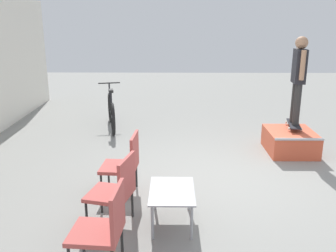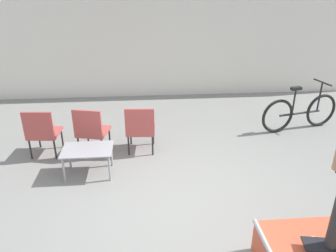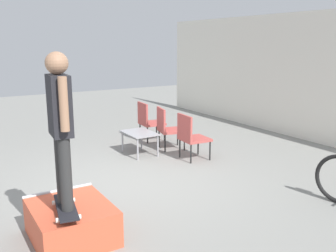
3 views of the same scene
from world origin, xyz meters
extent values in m
plane|color=gray|center=(0.00, 0.00, 0.00)|extent=(24.00, 24.00, 0.00)
cube|color=white|center=(0.00, 4.88, 1.50)|extent=(12.00, 0.06, 3.00)
cylinder|color=#B7B7BC|center=(0.78, -1.36, 0.43)|extent=(0.05, 0.88, 0.05)
cylinder|color=white|center=(1.28, -1.31, 0.48)|extent=(0.06, 0.04, 0.05)
cube|color=#9E9EA3|center=(-1.38, 0.94, 0.46)|extent=(0.81, 0.56, 0.02)
cylinder|color=#9E9EA3|center=(-1.74, 0.71, 0.22)|extent=(0.04, 0.04, 0.45)
cylinder|color=#9E9EA3|center=(-1.03, 0.71, 0.22)|extent=(0.04, 0.04, 0.45)
cylinder|color=#9E9EA3|center=(-1.74, 1.17, 0.22)|extent=(0.04, 0.04, 0.45)
cylinder|color=#9E9EA3|center=(-1.03, 1.17, 0.22)|extent=(0.04, 0.04, 0.45)
cylinder|color=black|center=(-2.02, 1.93, 0.19)|extent=(0.03, 0.03, 0.38)
cylinder|color=black|center=(-2.46, 1.96, 0.19)|extent=(0.03, 0.03, 0.38)
cylinder|color=black|center=(-2.05, 1.49, 0.19)|extent=(0.03, 0.03, 0.38)
cylinder|color=black|center=(-2.49, 1.52, 0.19)|extent=(0.03, 0.03, 0.38)
cube|color=#B74C47|center=(-2.26, 1.73, 0.41)|extent=(0.56, 0.56, 0.05)
cube|color=#B74C47|center=(-2.28, 1.49, 0.68)|extent=(0.52, 0.08, 0.49)
cylinder|color=black|center=(-1.12, 1.89, 0.19)|extent=(0.03, 0.03, 0.38)
cylinder|color=black|center=(-1.54, 1.99, 0.19)|extent=(0.03, 0.03, 0.38)
cylinder|color=black|center=(-1.22, 1.46, 0.19)|extent=(0.03, 0.03, 0.38)
cylinder|color=black|center=(-1.65, 1.56, 0.19)|extent=(0.03, 0.03, 0.38)
cube|color=#B74C47|center=(-1.38, 1.73, 0.41)|extent=(0.63, 0.63, 0.05)
cube|color=#B74C47|center=(-1.44, 1.49, 0.68)|extent=(0.51, 0.16, 0.49)
cylinder|color=black|center=(-0.27, 1.93, 0.19)|extent=(0.03, 0.03, 0.38)
cylinder|color=black|center=(-0.71, 1.96, 0.19)|extent=(0.03, 0.03, 0.38)
cylinder|color=black|center=(-0.30, 1.49, 0.19)|extent=(0.03, 0.03, 0.38)
cylinder|color=black|center=(-0.74, 1.52, 0.19)|extent=(0.03, 0.03, 0.38)
cube|color=#B74C47|center=(-0.51, 1.73, 0.41)|extent=(0.56, 0.56, 0.05)
cube|color=#B74C47|center=(-0.53, 1.49, 0.68)|extent=(0.52, 0.08, 0.49)
torus|color=black|center=(3.41, 2.49, 0.37)|extent=(0.73, 0.22, 0.74)
torus|color=black|center=(2.34, 2.25, 0.37)|extent=(0.73, 0.22, 0.74)
cylinder|color=black|center=(2.87, 2.37, 0.37)|extent=(0.97, 0.26, 0.04)
cylinder|color=black|center=(2.68, 2.33, 0.64)|extent=(0.04, 0.04, 0.54)
cube|color=black|center=(2.68, 2.33, 0.94)|extent=(0.24, 0.15, 0.06)
cylinder|color=black|center=(3.30, 2.47, 0.69)|extent=(0.04, 0.04, 0.64)
cylinder|color=black|center=(3.30, 2.47, 1.01)|extent=(0.14, 0.51, 0.03)
camera|label=1|loc=(-5.64, 0.94, 2.56)|focal=40.00mm
camera|label=2|loc=(-0.47, -3.83, 2.99)|focal=35.00mm
camera|label=3|loc=(5.36, -2.52, 2.29)|focal=40.00mm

